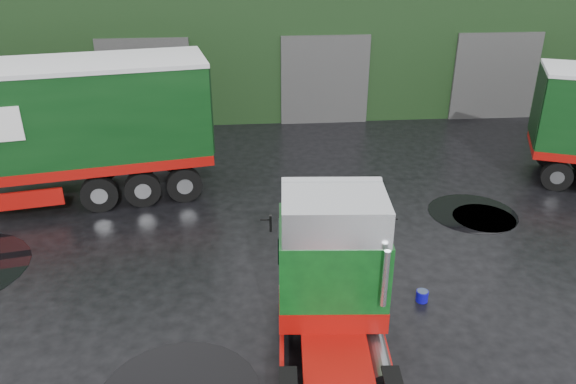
# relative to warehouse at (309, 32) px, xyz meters

# --- Properties ---
(ground) EXTENTS (100.00, 100.00, 0.00)m
(ground) POSITION_rel_warehouse_xyz_m (-2.00, -20.00, -3.16)
(ground) COLOR black
(warehouse) EXTENTS (32.40, 12.40, 6.30)m
(warehouse) POSITION_rel_warehouse_xyz_m (0.00, 0.00, 0.00)
(warehouse) COLOR black
(warehouse) RESTS_ON ground
(hero_tractor) EXTENTS (2.90, 5.98, 3.61)m
(hero_tractor) POSITION_rel_warehouse_xyz_m (-2.20, -22.65, -1.35)
(hero_tractor) COLOR #0C4515
(hero_tractor) RESTS_ON ground
(wash_bucket) EXTENTS (0.35, 0.35, 0.28)m
(wash_bucket) POSITION_rel_warehouse_xyz_m (0.39, -19.99, -3.02)
(wash_bucket) COLOR #0D07A9
(wash_bucket) RESTS_ON ground
(puddle_1) EXTENTS (1.94, 1.94, 0.01)m
(puddle_1) POSITION_rel_warehouse_xyz_m (3.67, -15.93, -3.15)
(puddle_1) COLOR black
(puddle_1) RESTS_ON ground
(puddle_4) EXTENTS (2.81, 2.81, 0.01)m
(puddle_4) POSITION_rel_warehouse_xyz_m (3.43, -15.58, -3.15)
(puddle_4) COLOR black
(puddle_4) RESTS_ON ground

